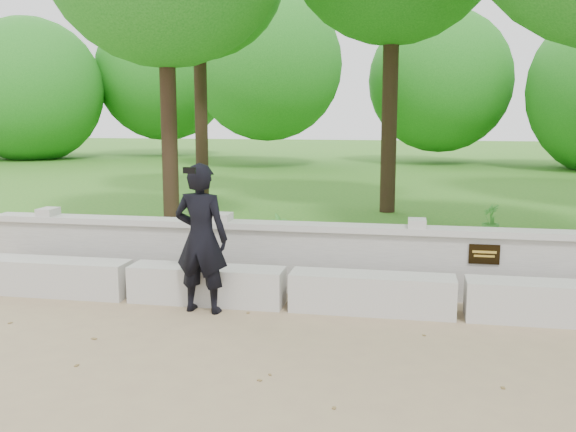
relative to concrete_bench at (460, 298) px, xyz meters
name	(u,v)px	position (x,y,z in m)	size (l,w,h in m)	color
ground	(476,386)	(0.00, -1.90, -0.22)	(80.00, 80.00, 0.00)	#9A845E
lawn	(430,188)	(0.00, 12.10, -0.10)	(40.00, 22.00, 0.25)	#2B731E
concrete_bench	(460,298)	(0.00, 0.00, 0.00)	(11.90, 0.45, 0.45)	beige
parapet_wall	(457,263)	(0.00, 0.70, 0.24)	(12.50, 0.35, 0.90)	#B7B4AD
man_main	(201,238)	(-2.94, -0.35, 0.65)	(0.67, 0.60, 1.74)	black
shrub_a	(280,237)	(-2.37, 1.40, 0.35)	(0.35, 0.23, 0.66)	#3F9131
shrub_d	(491,220)	(0.75, 3.77, 0.29)	(0.30, 0.27, 0.54)	#3F9131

